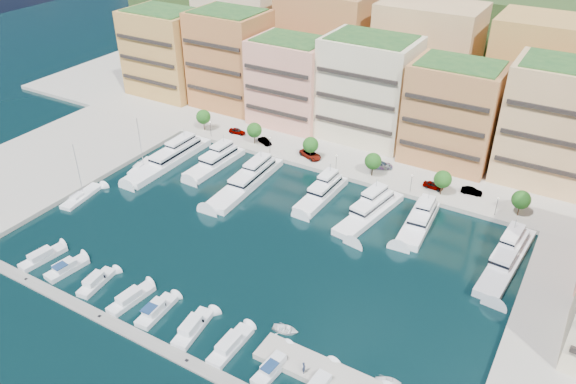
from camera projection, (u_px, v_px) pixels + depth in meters
name	position (u px, v px, depth m)	size (l,w,h in m)	color
ground	(263.00, 244.00, 107.32)	(400.00, 400.00, 0.00)	black
north_quay	(386.00, 127.00, 152.85)	(220.00, 64.00, 2.00)	#9E998E
west_quay	(16.00, 180.00, 128.36)	(34.00, 76.00, 2.00)	#9E998E
hillside	(440.00, 75.00, 188.10)	(240.00, 40.00, 58.00)	#1D3114
south_pontoon	(141.00, 339.00, 86.59)	(72.00, 2.20, 0.35)	gray
apartment_0	(166.00, 52.00, 165.74)	(22.00, 16.50, 24.80)	#C39347
apartment_1	(230.00, 59.00, 157.14)	(20.00, 16.50, 26.80)	#B7703D
apartment_2	(291.00, 82.00, 147.60)	(20.00, 15.50, 22.80)	#EE9F85
apartment_3	(368.00, 89.00, 139.17)	(22.00, 16.50, 25.80)	#F7E4BF
apartment_4	(453.00, 113.00, 128.67)	(20.00, 15.50, 23.80)	#B87045
apartment_5	(558.00, 125.00, 119.80)	(22.00, 16.50, 26.80)	#ECBC7D
backblock_0	(242.00, 29.00, 177.20)	(26.00, 18.00, 30.00)	#F7E4BF
backblock_1	(327.00, 44.00, 164.17)	(26.00, 18.00, 30.00)	#B87045
backblock_2	(426.00, 60.00, 151.15)	(26.00, 18.00, 30.00)	#ECBC7D
backblock_3	(543.00, 80.00, 138.12)	(26.00, 18.00, 30.00)	#C39347
tree_0	(203.00, 117.00, 146.81)	(3.80, 3.80, 5.65)	#473323
tree_1	(254.00, 130.00, 139.87)	(3.80, 3.80, 5.65)	#473323
tree_2	(311.00, 145.00, 132.92)	(3.80, 3.80, 5.65)	#473323
tree_3	(373.00, 161.00, 125.97)	(3.80, 3.80, 5.65)	#473323
tree_4	(443.00, 179.00, 119.03)	(3.80, 3.80, 5.65)	#473323
tree_5	(521.00, 200.00, 112.08)	(3.80, 3.80, 5.65)	#473323
lamppost_0	(210.00, 127.00, 143.87)	(0.30, 0.30, 4.20)	black
lamppost_1	(270.00, 142.00, 136.05)	(0.30, 0.30, 4.20)	black
lamppost_2	(336.00, 160.00, 128.24)	(0.30, 0.30, 4.20)	black
lamppost_3	(412.00, 180.00, 120.42)	(0.30, 0.30, 4.20)	black
lamppost_4	(497.00, 203.00, 112.61)	(0.30, 0.30, 4.20)	black
yacht_0	(172.00, 157.00, 135.17)	(5.11, 26.44, 7.30)	white
yacht_1	(216.00, 161.00, 133.57)	(5.56, 17.96, 7.30)	white
yacht_2	(248.00, 179.00, 126.04)	(6.12, 25.40, 7.30)	white
yacht_3	(323.00, 192.00, 121.50)	(4.81, 17.03, 7.30)	white
yacht_4	(371.00, 211.00, 115.26)	(7.80, 20.67, 7.30)	white
yacht_5	(419.00, 220.00, 112.12)	(5.70, 17.05, 7.30)	white
yacht_6	(508.00, 256.00, 102.14)	(6.23, 23.74, 7.30)	white
cruiser_0	(43.00, 257.00, 102.98)	(3.53, 8.95, 2.55)	white
cruiser_1	(67.00, 269.00, 100.20)	(3.73, 7.97, 2.66)	white
cruiser_2	(96.00, 282.00, 97.01)	(3.31, 7.92, 2.55)	white
cruiser_3	(131.00, 299.00, 93.46)	(3.37, 8.85, 2.55)	white
cruiser_4	(156.00, 311.00, 91.01)	(3.10, 8.13, 2.66)	white
cruiser_5	(193.00, 328.00, 87.76)	(3.76, 8.97, 2.55)	white
cruiser_6	(230.00, 346.00, 84.63)	(2.69, 8.97, 2.55)	white
cruiser_7	(274.00, 367.00, 81.21)	(3.19, 8.63, 2.66)	white
sailboat_1	(82.00, 197.00, 121.35)	(4.26, 10.95, 13.20)	white
sailboat_2	(142.00, 167.00, 132.77)	(4.42, 9.09, 13.20)	white
tender_2	(388.00, 382.00, 79.09)	(2.62, 3.67, 0.76)	white
tender_0	(286.00, 330.00, 87.62)	(3.00, 4.20, 0.87)	white
car_0	(237.00, 131.00, 146.35)	(1.79, 4.44, 1.51)	gray
car_1	(265.00, 141.00, 141.39)	(1.50, 4.30, 1.42)	gray
car_2	(310.00, 154.00, 135.03)	(2.78, 6.02, 1.67)	gray
car_3	(380.00, 165.00, 130.55)	(2.39, 5.88, 1.71)	gray
car_4	(433.00, 185.00, 122.71)	(1.79, 4.45, 1.52)	gray
car_5	(472.00, 191.00, 120.69)	(1.55, 4.43, 1.46)	gray
person_0	(304.00, 368.00, 79.25)	(0.72, 0.47, 1.98)	#212B43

